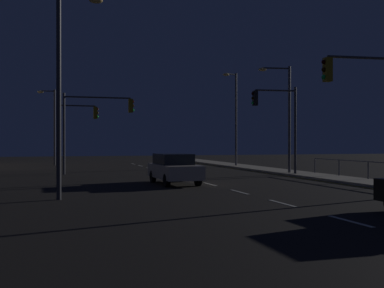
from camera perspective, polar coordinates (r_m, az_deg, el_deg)
The scene contains 12 objects.
ground_plane at distance 21.44m, azimuth 5.18°, elevation -5.60°, with size 112.00×112.00×0.00m, color black.
lane_markings_center at distance 24.71m, azimuth 2.18°, elevation -4.81°, with size 0.14×50.00×0.01m.
lane_edge_line at distance 28.77m, azimuth 13.60°, elevation -4.11°, with size 0.14×53.00×0.01m.
car_oncoming at distance 24.83m, azimuth -2.15°, elevation -2.90°, with size 1.97×4.46×1.57m.
traffic_light_near_left at distance 20.92m, azimuth 21.76°, elevation 5.69°, with size 4.70×0.69×5.68m.
traffic_light_far_right at distance 33.37m, azimuth -11.45°, elevation 3.20°, with size 4.83×0.34×5.49m.
traffic_light_far_center at distance 31.35m, azimuth 10.12°, elevation 3.63°, with size 3.04×0.54×5.62m.
traffic_light_mid_right at distance 38.08m, azimuth -13.73°, elevation 2.46°, with size 3.21×0.35×5.25m.
street_lamp_corner at distance 42.00m, azimuth 5.07°, elevation 3.95°, with size 1.53×0.86×8.09m.
street_lamp_mid_block at distance 46.65m, azimuth -16.36°, elevation 2.76°, with size 1.64×0.39×7.10m.
street_lamp_median at distance 32.66m, azimuth 10.94°, elevation 4.22°, with size 2.22×0.54×7.13m.
street_lamp_across_street at distance 19.05m, azimuth -14.84°, elevation 8.26°, with size 1.83×1.17×8.15m.
Camera 1 is at (-7.87, -2.33, 2.18)m, focal length 44.75 mm.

